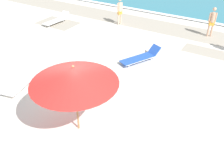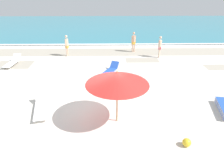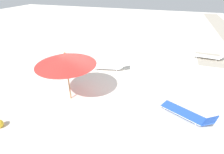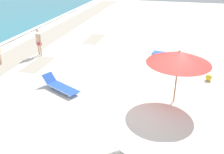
# 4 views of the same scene
# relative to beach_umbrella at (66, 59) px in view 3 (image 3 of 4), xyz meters

# --- Properties ---
(ground_plane) EXTENTS (60.00, 60.00, 0.16)m
(ground_plane) POSITION_rel_beach_umbrella_xyz_m (-0.99, 1.01, -2.18)
(ground_plane) COLOR silver
(beach_umbrella) EXTENTS (2.70, 2.70, 2.44)m
(beach_umbrella) POSITION_rel_beach_umbrella_xyz_m (0.00, 0.00, 0.00)
(beach_umbrella) COLOR #9E7547
(beach_umbrella) RESTS_ON ground_plane
(sun_lounger_under_umbrella) EXTENTS (0.77, 2.06, 0.59)m
(sun_lounger_under_umbrella) POSITION_rel_beach_umbrella_xyz_m (-7.56, 7.24, -1.88)
(sun_lounger_under_umbrella) COLOR white
(sun_lounger_under_umbrella) RESTS_ON ground_plane
(sun_lounger_beside_umbrella) EXTENTS (1.49, 2.22, 0.58)m
(sun_lounger_beside_umbrella) POSITION_rel_beach_umbrella_xyz_m (-0.31, 5.38, -1.88)
(sun_lounger_beside_umbrella) COLOR blue
(sun_lounger_beside_umbrella) RESTS_ON ground_plane
(sun_lounger_near_water_left) EXTENTS (1.06, 2.18, 0.54)m
(sun_lounger_near_water_left) POSITION_rel_beach_umbrella_xyz_m (-3.63, 0.84, -1.89)
(sun_lounger_near_water_left) COLOR white
(sun_lounger_near_water_left) RESTS_ON ground_plane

